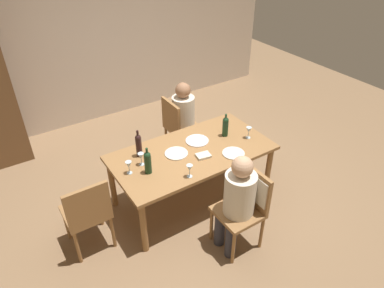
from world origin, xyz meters
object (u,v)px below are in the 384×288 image
Objects in this scene: person_woman_host at (237,198)px; wine_glass_centre at (141,157)px; dining_table at (192,156)px; chair_left_end at (87,212)px; person_man_bearded at (185,115)px; wine_bottle_dark_red at (139,145)px; wine_bottle_short_olive at (148,162)px; wine_glass_far at (129,165)px; chair_near at (248,198)px; wine_glass_near_left at (190,168)px; dinner_plate_host at (176,153)px; chair_far_right at (178,125)px; wine_bottle_tall_green at (225,126)px; dinner_plate_guest_right at (233,153)px; handbag at (81,215)px; dinner_plate_guest_left at (197,141)px; wine_glass_near_right at (249,130)px.

wine_glass_centre is (-0.58, 0.96, 0.16)m from person_woman_host.
chair_left_end is (-1.32, -0.09, -0.11)m from dining_table.
person_man_bearded is 1.19m from wine_bottle_dark_red.
wine_bottle_short_olive is 2.09× the size of wine_glass_far.
chair_near is 6.17× the size of wine_glass_near_left.
dinner_plate_host is at bearing 2.67° from wine_glass_far.
chair_far_right is at bearing 45.17° from wine_bottle_short_olive.
wine_glass_near_left is (-0.27, -0.38, 0.18)m from dining_table.
chair_left_end is at bearing -175.37° from wine_bottle_tall_green.
wine_bottle_dark_red is (-0.52, 1.12, 0.21)m from person_woman_host.
dining_table is 0.21m from dinner_plate_host.
chair_far_right is at bearing 91.75° from dinner_plate_guest_right.
wine_bottle_dark_red is 2.26× the size of wine_glass_far.
handbag is at bearing -72.58° from chair_far_right.
wine_bottle_short_olive is (-0.06, -0.33, -0.01)m from wine_bottle_dark_red.
wine_glass_centre is at bearing 171.60° from dining_table.
wine_bottle_dark_red is at bearing 151.81° from dinner_plate_host.
person_man_bearded is 0.83m from wine_bottle_tall_green.
wine_bottle_tall_green is 0.39m from dinner_plate_guest_left.
wine_bottle_tall_green reaches higher than dinner_plate_guest_right.
chair_far_right is at bearing 30.04° from chair_left_end.
chair_near is 0.17m from person_woman_host.
wine_bottle_short_olive is at bearing 0.83° from chair_left_end.
wine_glass_near_left is (1.04, -0.29, 0.30)m from chair_left_end.
chair_near is 1.77m from person_man_bearded.
dinner_plate_guest_right is at bearing -39.41° from dining_table.
chair_left_end is 2.95× the size of wine_bottle_short_olive.
chair_left_end is at bearing -90.00° from handbag.
wine_glass_near_right reaches higher than dinner_plate_host.
wine_bottle_dark_red reaches higher than dinner_plate_guest_left.
wine_glass_near_right is at bearing -10.44° from dining_table.
wine_bottle_tall_green is 2.01× the size of wine_glass_near_left.
person_woman_host is 4.49× the size of dinner_plate_guest_right.
wine_glass_far is at bearing 45.36° from chair_near.
wine_glass_centre reaches higher than dinner_plate_guest_left.
person_woman_host reaches higher than wine_glass_near_left.
chair_left_end is at bearing -171.22° from dinner_plate_guest_left.
chair_far_right is at bearing 111.75° from wine_glass_near_right.
handbag is (-1.29, 1.22, -0.56)m from person_woman_host.
dinner_plate_host is (0.42, -0.04, -0.10)m from wine_glass_centre.
dinner_plate_guest_left is at bearing -8.52° from wine_bottle_dark_red.
dinner_plate_guest_left is (0.17, 0.14, 0.08)m from dining_table.
wine_bottle_dark_red is 0.68m from wine_glass_near_left.
wine_glass_near_right reaches higher than dinner_plate_guest_right.
handbag is (-1.44, 1.22, -0.48)m from chair_near.
dinner_plate_guest_right is at bearing -15.94° from wine_glass_far.
chair_left_end reaches higher than dinner_plate_host.
dining_table is at bearing -27.28° from person_man_bearded.
person_woman_host is 1.13m from wine_glass_centre.
dining_table is at bearing -21.08° from chair_far_right.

